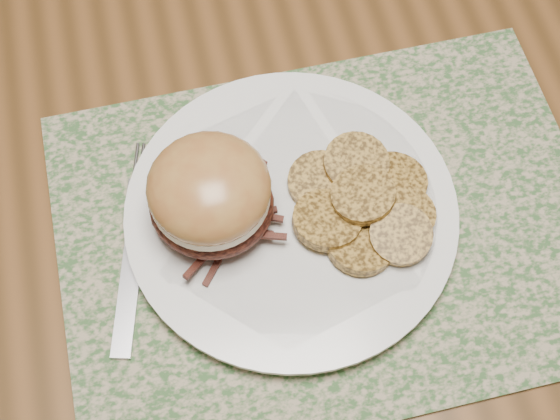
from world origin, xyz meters
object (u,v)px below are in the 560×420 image
object	(u,v)px
dining_table	(373,208)
pork_sandwich	(210,195)
fork	(135,243)
dinner_plate	(291,213)

from	to	relation	value
dining_table	pork_sandwich	xyz separation A→B (m)	(-0.15, -0.02, 0.14)
dining_table	pork_sandwich	distance (m)	0.21
fork	pork_sandwich	bearing A→B (deg)	17.19
dining_table	dinner_plate	size ratio (longest dim) A/B	5.77
dinner_plate	fork	world-z (taller)	dinner_plate
dining_table	dinner_plate	world-z (taller)	dinner_plate
pork_sandwich	fork	bearing A→B (deg)	-156.21
dinner_plate	pork_sandwich	bearing A→B (deg)	172.35
dining_table	dinner_plate	bearing A→B (deg)	-161.06
pork_sandwich	fork	world-z (taller)	pork_sandwich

